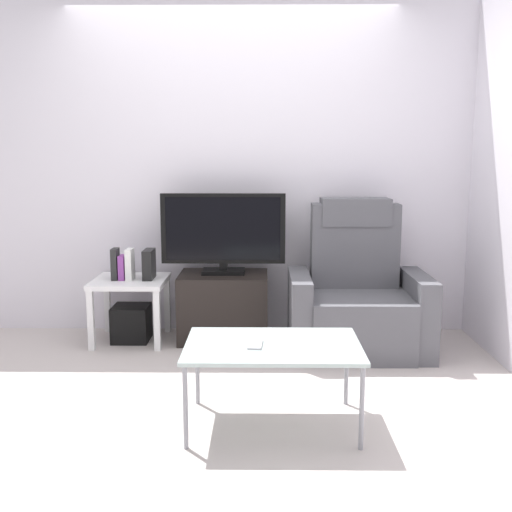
# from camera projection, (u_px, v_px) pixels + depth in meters

# --- Properties ---
(ground_plane) EXTENTS (6.40, 6.40, 0.00)m
(ground_plane) POSITION_uv_depth(u_px,v_px,m) (225.00, 378.00, 3.88)
(ground_plane) COLOR #BCB2AD
(wall_back) EXTENTS (6.40, 0.06, 2.60)m
(wall_back) POSITION_uv_depth(u_px,v_px,m) (233.00, 167.00, 4.78)
(wall_back) COLOR silver
(wall_back) RESTS_ON ground
(tv_stand) EXTENTS (0.67, 0.48, 0.51)m
(tv_stand) POSITION_uv_depth(u_px,v_px,m) (224.00, 306.00, 4.65)
(tv_stand) COLOR black
(tv_stand) RESTS_ON ground
(television) EXTENTS (0.93, 0.20, 0.61)m
(television) POSITION_uv_depth(u_px,v_px,m) (223.00, 231.00, 4.58)
(television) COLOR black
(television) RESTS_ON tv_stand
(recliner_armchair) EXTENTS (0.98, 0.78, 1.08)m
(recliner_armchair) POSITION_uv_depth(u_px,v_px,m) (357.00, 298.00, 4.41)
(recliner_armchair) COLOR #515156
(recliner_armchair) RESTS_ON ground
(side_table) EXTENTS (0.54, 0.54, 0.48)m
(side_table) POSITION_uv_depth(u_px,v_px,m) (130.00, 289.00, 4.59)
(side_table) COLOR white
(side_table) RESTS_ON ground
(subwoofer_box) EXTENTS (0.27, 0.27, 0.27)m
(subwoofer_box) POSITION_uv_depth(u_px,v_px,m) (131.00, 323.00, 4.63)
(subwoofer_box) COLOR black
(subwoofer_box) RESTS_ON ground
(book_leftmost) EXTENTS (0.04, 0.12, 0.23)m
(book_leftmost) POSITION_uv_depth(u_px,v_px,m) (115.00, 264.00, 4.54)
(book_leftmost) COLOR #262626
(book_leftmost) RESTS_ON side_table
(book_middle) EXTENTS (0.04, 0.12, 0.18)m
(book_middle) POSITION_uv_depth(u_px,v_px,m) (122.00, 267.00, 4.54)
(book_middle) COLOR purple
(book_middle) RESTS_ON side_table
(book_rightmost) EXTENTS (0.05, 0.14, 0.23)m
(book_rightmost) POSITION_uv_depth(u_px,v_px,m) (130.00, 264.00, 4.54)
(book_rightmost) COLOR white
(book_rightmost) RESTS_ON side_table
(game_console) EXTENTS (0.07, 0.20, 0.22)m
(game_console) POSITION_uv_depth(u_px,v_px,m) (149.00, 264.00, 4.57)
(game_console) COLOR black
(game_console) RESTS_ON side_table
(coffee_table) EXTENTS (0.90, 0.60, 0.44)m
(coffee_table) POSITION_uv_depth(u_px,v_px,m) (273.00, 349.00, 3.14)
(coffee_table) COLOR #B2C6C1
(coffee_table) RESTS_ON ground
(cell_phone) EXTENTS (0.08, 0.15, 0.01)m
(cell_phone) POSITION_uv_depth(u_px,v_px,m) (255.00, 345.00, 3.11)
(cell_phone) COLOR #B7B7BC
(cell_phone) RESTS_ON coffee_table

